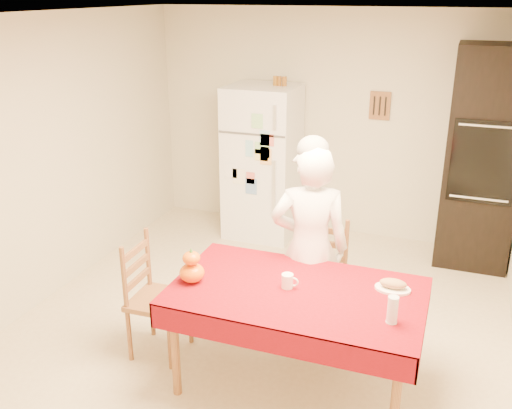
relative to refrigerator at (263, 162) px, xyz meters
The scene contains 17 objects.
floor 2.16m from the refrigerator, 70.93° to the right, with size 4.50×4.50×0.00m, color tan.
room_shell 2.13m from the refrigerator, 70.89° to the right, with size 4.02×4.52×2.51m.
refrigerator is the anchor object (origin of this frame).
oven_cabinet 2.29m from the refrigerator, ahead, with size 0.70×0.62×2.20m.
dining_table 2.75m from the refrigerator, 65.55° to the right, with size 1.70×1.00×0.76m.
chair_far 2.08m from the refrigerator, 57.09° to the right, with size 0.44×0.42×0.95m.
chair_left 2.51m from the refrigerator, 90.43° to the right, with size 0.41×0.43×0.95m.
seated_woman 2.24m from the refrigerator, 61.26° to the right, with size 0.60×0.39×1.64m, color white.
coffee_mug 2.71m from the refrigerator, 66.85° to the right, with size 0.08×0.08×0.10m, color white.
pumpkin_lower 2.67m from the refrigerator, 80.99° to the right, with size 0.18×0.18×0.13m, color #E25105.
pumpkin_upper 2.67m from the refrigerator, 80.99° to the right, with size 0.12×0.12×0.09m, color #E13705.
wine_glass 3.23m from the refrigerator, 56.30° to the right, with size 0.07×0.07×0.18m, color silver.
bread_plate 2.87m from the refrigerator, 52.56° to the right, with size 0.24×0.24×0.02m, color white.
bread_loaf 2.87m from the refrigerator, 52.56° to the right, with size 0.18×0.10×0.06m, color #A97B53.
spice_jar_left 0.91m from the refrigerator, 22.34° to the left, with size 0.05×0.05×0.10m, color #915E1A.
spice_jar_mid 0.92m from the refrigerator, 16.77° to the left, with size 0.05×0.05×0.10m, color brown.
spice_jar_right 0.93m from the refrigerator, 12.65° to the left, with size 0.05×0.05×0.10m, color #8F551A.
Camera 1 is at (1.40, -3.90, 2.67)m, focal length 40.00 mm.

